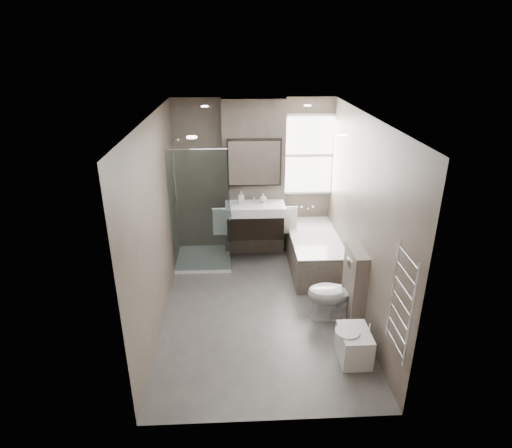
{
  "coord_description": "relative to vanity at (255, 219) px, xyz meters",
  "views": [
    {
      "loc": [
        -0.31,
        -4.96,
        3.41
      ],
      "look_at": [
        -0.05,
        0.15,
        1.21
      ],
      "focal_mm": 30.0,
      "sensor_mm": 36.0,
      "label": 1
    }
  ],
  "objects": [
    {
      "name": "cistern_box",
      "position": [
        1.21,
        -1.68,
        -0.24
      ],
      "size": [
        0.19,
        0.55,
        1.0
      ],
      "color": "#60564C",
      "rests_on": "ground"
    },
    {
      "name": "bidet",
      "position": [
        1.01,
        -2.49,
        -0.54
      ],
      "size": [
        0.41,
        0.47,
        0.49
      ],
      "color": "white",
      "rests_on": "ground"
    },
    {
      "name": "shower_enclosure",
      "position": [
        -0.75,
        -0.08,
        -0.25
      ],
      "size": [
        0.9,
        0.9,
        2.0
      ],
      "color": "white",
      "rests_on": "ground"
    },
    {
      "name": "towel_left",
      "position": [
        -0.56,
        -0.02,
        -0.02
      ],
      "size": [
        0.24,
        0.06,
        0.44
      ],
      "primitive_type": "cube",
      "color": "silver",
      "rests_on": "vanity_pier"
    },
    {
      "name": "soap_bottle_b",
      "position": [
        0.13,
        0.09,
        0.33
      ],
      "size": [
        0.12,
        0.12,
        0.15
      ],
      "primitive_type": "imported",
      "color": "white",
      "rests_on": "vanity"
    },
    {
      "name": "toilet",
      "position": [
        0.97,
        -1.67,
        -0.38
      ],
      "size": [
        0.75,
        0.46,
        0.73
      ],
      "primitive_type": "imported",
      "rotation": [
        0.0,
        0.0,
        -1.65
      ],
      "color": "white",
      "rests_on": "ground"
    },
    {
      "name": "towel_radiator",
      "position": [
        1.25,
        -3.03,
        0.38
      ],
      "size": [
        0.03,
        0.49,
        1.1
      ],
      "color": "silver",
      "rests_on": "room"
    },
    {
      "name": "mirror_cabinet",
      "position": [
        0.0,
        0.19,
        0.89
      ],
      "size": [
        0.86,
        0.08,
        0.76
      ],
      "color": "black",
      "rests_on": "vanity_pier"
    },
    {
      "name": "room",
      "position": [
        0.0,
        -1.43,
        0.56
      ],
      "size": [
        2.7,
        3.9,
        2.7
      ],
      "color": "#514E4B",
      "rests_on": "ground"
    },
    {
      "name": "bathtub",
      "position": [
        0.92,
        -0.33,
        -0.43
      ],
      "size": [
        0.75,
        1.6,
        0.57
      ],
      "color": "#60564C",
      "rests_on": "ground"
    },
    {
      "name": "vanity_pier",
      "position": [
        0.0,
        0.35,
        0.56
      ],
      "size": [
        1.0,
        0.25,
        2.6
      ],
      "primitive_type": "cube",
      "color": "#60564C",
      "rests_on": "ground"
    },
    {
      "name": "vanity",
      "position": [
        0.0,
        0.0,
        0.0
      ],
      "size": [
        0.95,
        0.47,
        0.66
      ],
      "color": "black",
      "rests_on": "vanity_pier"
    },
    {
      "name": "window",
      "position": [
        0.9,
        0.45,
        0.93
      ],
      "size": [
        0.98,
        0.06,
        1.33
      ],
      "color": "white",
      "rests_on": "room"
    },
    {
      "name": "soap_bottle_a",
      "position": [
        -0.22,
        0.04,
        0.36
      ],
      "size": [
        0.09,
        0.09,
        0.21
      ],
      "primitive_type": "imported",
      "color": "white",
      "rests_on": "vanity"
    },
    {
      "name": "towel_right",
      "position": [
        0.56,
        -0.02,
        -0.02
      ],
      "size": [
        0.24,
        0.06,
        0.44
      ],
      "primitive_type": "cube",
      "color": "silver",
      "rests_on": "vanity_pier"
    }
  ]
}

